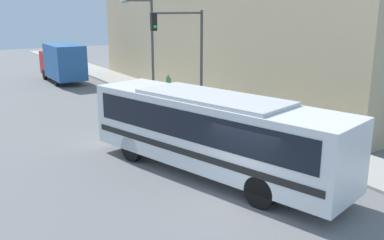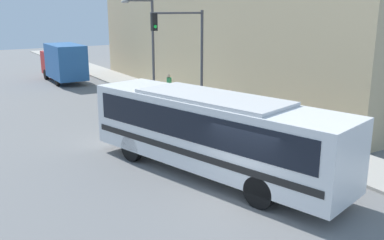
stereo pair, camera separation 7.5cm
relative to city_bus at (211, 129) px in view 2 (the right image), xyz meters
name	(u,v)px [view 2 (the right image)]	position (x,y,z in m)	size (l,w,h in m)	color
ground_plane	(242,204)	(-0.57, -2.68, -1.80)	(120.00, 120.00, 0.00)	slate
sidewalk	(144,88)	(5.38, 17.32, -1.74)	(2.90, 70.00, 0.13)	#A8A399
building_facade	(222,15)	(9.83, 13.24, 3.86)	(6.00, 29.83, 11.33)	tan
city_bus	(211,129)	(0.00, 0.00, 0.00)	(5.30, 11.12, 3.08)	white
delivery_truck	(63,62)	(1.03, 23.83, -0.06)	(2.35, 6.55, 3.23)	#265999
fire_hydrant	(280,136)	(4.53, 1.09, -1.30)	(0.24, 0.33, 0.76)	red
traffic_light_pole	(186,45)	(3.63, 7.91, 2.34)	(3.28, 0.35, 5.92)	#47474C
parking_meter	(226,107)	(4.53, 5.31, -0.76)	(0.14, 0.14, 1.36)	#47474C
street_lamp	(149,39)	(4.47, 14.32, 2.26)	(2.33, 0.28, 6.60)	#47474C
pedestrian_near_corner	(169,86)	(5.16, 12.75, -0.84)	(0.34, 0.34, 1.64)	slate
pedestrian_mid_block	(230,104)	(5.53, 6.25, -0.88)	(0.34, 0.34, 1.58)	#23283D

